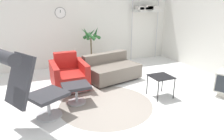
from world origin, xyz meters
name	(u,v)px	position (x,y,z in m)	size (l,w,h in m)	color
ground_plane	(109,99)	(0.00, 0.00, 0.00)	(12.00, 12.00, 0.00)	white
wall_back	(75,21)	(0.00, 2.74, 1.40)	(12.00, 0.09, 2.80)	silver
round_rug	(106,104)	(-0.15, -0.18, 0.00)	(1.82, 1.82, 0.01)	gray
lounge_chair	(28,83)	(-1.48, -0.34, 0.72)	(1.08, 0.91, 1.26)	#BCBCC1
ottoman	(76,89)	(-0.65, 0.12, 0.30)	(0.52, 0.44, 0.39)	#BCBCC1
armchair_red	(69,76)	(-0.63, 0.95, 0.29)	(0.78, 0.91, 0.79)	silver
couch_low	(111,70)	(0.50, 1.09, 0.25)	(1.46, 1.11, 0.65)	black
side_table	(161,78)	(1.04, -0.28, 0.41)	(0.44, 0.44, 0.46)	black
potted_plant	(91,52)	(0.31, 2.21, 0.51)	(0.63, 0.59, 1.27)	brown
shelf_unit	(147,10)	(2.38, 2.47, 1.69)	(1.08, 0.28, 2.05)	#BCBCC1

